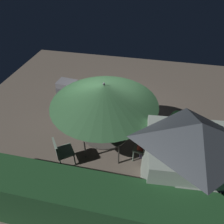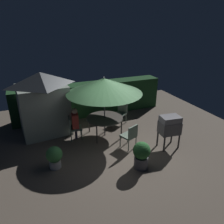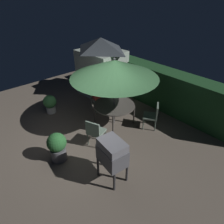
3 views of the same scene
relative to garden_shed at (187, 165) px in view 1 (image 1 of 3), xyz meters
The scene contains 12 objects.
ground_plane 3.47m from the garden_shed, 47.21° to the right, with size 11.00×11.00×0.00m, color brown.
hedge_backdrop 2.52m from the garden_shed, 27.16° to the left, with size 7.04×0.80×1.53m.
garden_shed is the anchor object (origin of this frame).
patio_table 2.48m from the garden_shed, 28.81° to the right, with size 1.41×1.41×0.76m.
patio_umbrella 2.54m from the garden_shed, 28.81° to the right, with size 2.82×2.82×2.37m.
bbq_grill 4.86m from the garden_shed, 36.00° to the right, with size 0.75×0.57×1.20m.
chair_near_shed 1.54m from the garden_shed, 47.69° to the right, with size 0.52×0.52×0.90m.
chair_far_side 3.62m from the garden_shed, 42.39° to the right, with size 0.60×0.60×0.90m.
chair_toward_hedge 3.29m from the garden_shed, ahead, with size 0.65×0.65×0.90m.
potted_plant_by_shed 2.68m from the garden_shed, 90.94° to the right, with size 0.50×0.50×0.72m.
potted_plant_by_grill 4.36m from the garden_shed, 55.64° to the right, with size 0.54×0.54×0.88m.
person_in_red 1.49m from the garden_shed, 45.47° to the right, with size 0.28×0.37×1.26m.
Camera 1 is at (-1.18, 5.41, 5.00)m, focal length 33.24 mm.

